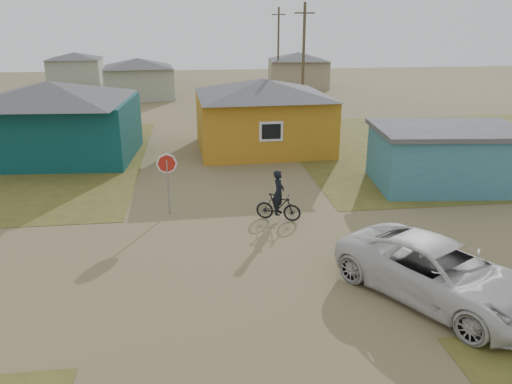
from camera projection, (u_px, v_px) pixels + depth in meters
ground at (245, 268)px, 14.74m from camera, size 120.00×120.00×0.00m
grass_ne at (463, 146)px, 28.61m from camera, size 20.00×18.00×0.00m
house_teal at (53, 119)px, 25.66m from camera, size 8.93×7.08×4.00m
house_yellow at (263, 113)px, 27.48m from camera, size 7.72×6.76×3.90m
shed_turquoise at (447, 157)px, 21.54m from camera, size 6.71×4.93×2.60m
house_pale_west at (139, 78)px, 45.22m from camera, size 7.04×6.15×3.60m
house_beige_east at (298, 69)px, 52.79m from camera, size 6.95×6.05×3.60m
house_pale_north at (76, 68)px, 55.52m from camera, size 6.28×5.81×3.40m
utility_pole_near at (303, 61)px, 34.76m from camera, size 1.40×0.20×8.00m
utility_pole_far at (278, 48)px, 49.86m from camera, size 1.40×0.20×8.00m
stop_sign at (167, 170)px, 18.24m from camera, size 0.74×0.28×2.35m
cyclist at (278, 202)px, 18.01m from camera, size 1.71×1.06×1.88m
vehicle at (440, 272)px, 12.87m from camera, size 5.02×6.05×1.54m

